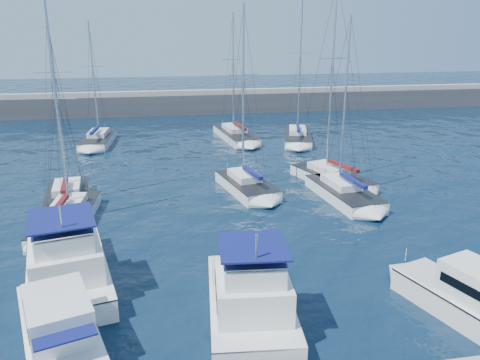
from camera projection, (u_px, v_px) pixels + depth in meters
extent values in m
plane|color=black|center=(237.00, 266.00, 26.70)|extent=(220.00, 220.00, 0.00)
cube|color=#424244|center=(184.00, 106.00, 75.08)|extent=(160.00, 6.00, 4.00)
cube|color=gray|center=(183.00, 92.00, 74.39)|extent=(160.00, 1.20, 0.50)
cube|color=white|center=(60.00, 336.00, 20.08)|extent=(4.90, 7.85, 1.60)
cube|color=#262628|center=(58.00, 321.00, 19.85)|extent=(4.95, 7.87, 0.08)
cube|color=white|center=(58.00, 314.00, 18.83)|extent=(3.29, 3.97, 1.60)
cube|color=black|center=(58.00, 313.00, 18.80)|extent=(3.12, 3.33, 0.45)
cube|color=#0F1559|center=(62.00, 326.00, 17.60)|extent=(2.80, 2.82, 0.07)
cube|color=white|center=(68.00, 276.00, 24.93)|extent=(5.84, 9.90, 1.60)
cube|color=#262628|center=(67.00, 263.00, 24.70)|extent=(5.91, 9.92, 0.08)
cube|color=white|center=(66.00, 258.00, 23.44)|extent=(4.19, 4.92, 1.60)
cube|color=black|center=(66.00, 256.00, 23.42)|extent=(4.07, 4.09, 0.45)
cube|color=white|center=(63.00, 237.00, 22.88)|extent=(3.26, 3.51, 0.90)
cube|color=#0F1559|center=(61.00, 218.00, 22.56)|extent=(3.68, 4.01, 0.08)
cube|color=white|center=(250.00, 309.00, 21.95)|extent=(4.43, 8.23, 1.60)
cube|color=#262628|center=(250.00, 295.00, 21.72)|extent=(4.51, 8.23, 0.08)
cube|color=white|center=(252.00, 291.00, 20.54)|extent=(3.49, 3.94, 1.60)
cube|color=black|center=(252.00, 289.00, 20.51)|extent=(3.49, 3.22, 0.45)
cube|color=white|center=(253.00, 267.00, 19.96)|extent=(2.76, 2.79, 0.90)
cube|color=#0F1559|center=(253.00, 246.00, 19.65)|extent=(3.11, 3.18, 0.08)
cube|color=white|center=(458.00, 305.00, 22.28)|extent=(4.19, 6.65, 1.60)
cube|color=#262628|center=(460.00, 291.00, 22.05)|extent=(4.24, 6.67, 0.08)
cube|color=white|center=(477.00, 283.00, 21.14)|extent=(2.83, 3.37, 1.60)
cube|color=black|center=(477.00, 281.00, 21.12)|extent=(2.70, 2.83, 0.45)
cube|color=white|center=(68.00, 200.00, 36.02)|extent=(3.80, 7.79, 1.30)
cube|color=#262628|center=(67.00, 193.00, 35.82)|extent=(3.86, 7.80, 0.06)
cube|color=white|center=(67.00, 187.00, 36.15)|extent=(2.29, 3.48, 0.55)
cylinder|color=silver|center=(56.00, 92.00, 34.15)|extent=(0.18, 0.18, 14.10)
cylinder|color=silver|center=(65.00, 187.00, 34.52)|extent=(0.53, 3.75, 0.12)
cube|color=#561113|center=(64.00, 185.00, 34.38)|extent=(0.71, 3.40, 0.28)
cube|color=white|center=(67.00, 221.00, 32.22)|extent=(3.65, 8.97, 1.30)
cube|color=#262628|center=(66.00, 212.00, 32.02)|extent=(3.71, 8.97, 0.06)
cube|color=white|center=(67.00, 205.00, 32.44)|extent=(2.23, 3.97, 0.55)
cylinder|color=silver|center=(58.00, 117.00, 30.84)|extent=(0.18, 0.18, 11.87)
cylinder|color=silver|center=(59.00, 208.00, 30.51)|extent=(0.45, 4.38, 0.12)
cube|color=#561113|center=(59.00, 206.00, 30.36)|extent=(0.64, 3.96, 0.28)
cube|color=white|center=(246.00, 188.00, 38.86)|extent=(4.43, 7.80, 1.30)
cube|color=#262628|center=(247.00, 181.00, 38.66)|extent=(4.49, 7.81, 0.06)
cube|color=white|center=(244.00, 175.00, 38.97)|extent=(2.54, 3.55, 0.55)
cylinder|color=silver|center=(243.00, 92.00, 37.07)|extent=(0.18, 0.18, 13.35)
cylinder|color=silver|center=(252.00, 174.00, 37.43)|extent=(0.92, 3.61, 0.12)
cube|color=#0F1559|center=(252.00, 173.00, 37.29)|extent=(1.06, 3.30, 0.28)
cube|color=white|center=(332.00, 180.00, 40.79)|extent=(5.56, 8.76, 1.30)
cube|color=#262628|center=(332.00, 173.00, 40.60)|extent=(5.62, 8.78, 0.06)
cube|color=white|center=(329.00, 168.00, 40.92)|extent=(3.06, 4.04, 0.55)
cylinder|color=silver|center=(332.00, 77.00, 38.75)|extent=(0.18, 0.18, 15.21)
cylinder|color=silver|center=(342.00, 167.00, 39.30)|extent=(1.42, 3.92, 0.12)
cube|color=#561113|center=(343.00, 166.00, 39.17)|extent=(1.51, 3.61, 0.28)
cube|color=white|center=(343.00, 195.00, 37.08)|extent=(3.95, 8.31, 1.30)
cube|color=#262628|center=(344.00, 188.00, 36.88)|extent=(4.01, 8.32, 0.06)
cube|color=white|center=(341.00, 182.00, 37.24)|extent=(2.36, 3.71, 0.55)
cylinder|color=silver|center=(345.00, 101.00, 35.51)|extent=(0.18, 0.18, 12.45)
cylinder|color=silver|center=(353.00, 182.00, 35.52)|extent=(0.61, 3.99, 0.12)
cube|color=#0F1559|center=(353.00, 181.00, 35.38)|extent=(0.78, 3.62, 0.28)
cube|color=white|center=(98.00, 142.00, 54.40)|extent=(3.65, 8.34, 1.30)
cube|color=#262628|center=(98.00, 137.00, 54.21)|extent=(3.71, 8.34, 0.06)
cube|color=white|center=(98.00, 133.00, 54.59)|extent=(2.23, 3.70, 0.55)
cylinder|color=silver|center=(93.00, 78.00, 52.90)|extent=(0.18, 0.18, 12.25)
cylinder|color=silver|center=(95.00, 131.00, 52.78)|extent=(0.45, 4.06, 0.12)
cube|color=#0F1559|center=(94.00, 130.00, 52.64)|extent=(0.65, 3.67, 0.28)
cube|color=white|center=(236.00, 137.00, 56.96)|extent=(4.42, 10.14, 1.30)
cube|color=#262628|center=(236.00, 132.00, 56.76)|extent=(4.48, 10.15, 0.06)
cube|color=white|center=(234.00, 128.00, 57.21)|extent=(2.59, 4.53, 0.55)
cylinder|color=silver|center=(233.00, 71.00, 55.42)|extent=(0.18, 0.18, 13.23)
cylinder|color=silver|center=(239.00, 127.00, 55.16)|extent=(0.80, 4.87, 0.12)
cube|color=#561113|center=(240.00, 126.00, 55.02)|extent=(0.96, 4.42, 0.28)
cube|color=white|center=(297.00, 139.00, 55.84)|extent=(5.20, 9.34, 1.30)
cube|color=#262628|center=(298.00, 134.00, 55.64)|extent=(5.25, 9.35, 0.06)
cube|color=white|center=(298.00, 130.00, 56.07)|extent=(2.89, 4.25, 0.55)
cylinder|color=silver|center=(300.00, 66.00, 54.05)|extent=(0.18, 0.18, 14.60)
cylinder|color=silver|center=(298.00, 129.00, 54.12)|extent=(1.27, 4.31, 0.12)
cube|color=#0F1559|center=(298.00, 128.00, 53.97)|extent=(1.37, 3.94, 0.28)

